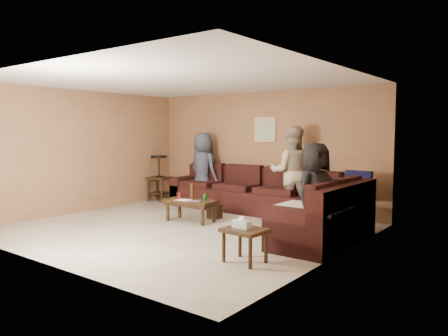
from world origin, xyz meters
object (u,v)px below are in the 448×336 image
(sectional_sofa, at_px, (270,203))
(coffee_table, at_px, (190,203))
(waste_bin, at_px, (215,211))
(person_left, at_px, (203,169))
(person_right, at_px, (315,195))
(end_table_left, at_px, (159,177))
(side_table_right, at_px, (244,233))
(person_middle, at_px, (292,172))

(sectional_sofa, xyz_separation_m, coffee_table, (-1.11, -0.97, 0.02))
(sectional_sofa, xyz_separation_m, waste_bin, (-0.93, -0.48, -0.19))
(person_left, bearing_deg, person_right, 165.59)
(sectional_sofa, xyz_separation_m, person_left, (-2.10, 0.57, 0.49))
(person_left, bearing_deg, sectional_sofa, 176.44)
(coffee_table, distance_m, person_left, 1.89)
(coffee_table, relative_size, end_table_left, 0.93)
(coffee_table, xyz_separation_m, person_right, (2.58, -0.20, 0.40))
(side_table_right, height_order, person_left, person_left)
(person_middle, bearing_deg, person_right, 98.08)
(sectional_sofa, xyz_separation_m, end_table_left, (-3.33, 0.40, 0.24))
(person_middle, bearing_deg, end_table_left, -27.75)
(end_table_left, bearing_deg, coffee_table, -31.63)
(end_table_left, distance_m, person_middle, 3.53)
(sectional_sofa, xyz_separation_m, side_table_right, (1.12, -2.45, 0.06))
(sectional_sofa, height_order, person_left, person_left)
(waste_bin, bearing_deg, person_left, 138.06)
(coffee_table, bearing_deg, side_table_right, -33.57)
(coffee_table, bearing_deg, waste_bin, 70.10)
(person_middle, bearing_deg, coffee_table, 19.01)
(end_table_left, bearing_deg, waste_bin, -20.06)
(sectional_sofa, relative_size, person_right, 3.10)
(coffee_table, xyz_separation_m, waste_bin, (0.18, 0.49, -0.21))
(coffee_table, relative_size, person_middle, 0.57)
(person_left, height_order, person_right, person_left)
(coffee_table, relative_size, waste_bin, 3.73)
(end_table_left, distance_m, person_left, 1.27)
(side_table_right, relative_size, waste_bin, 2.16)
(person_left, bearing_deg, waste_bin, 149.65)
(waste_bin, xyz_separation_m, person_middle, (1.12, 0.97, 0.75))
(end_table_left, distance_m, waste_bin, 2.59)
(waste_bin, xyz_separation_m, person_right, (2.40, -0.69, 0.62))
(sectional_sofa, relative_size, end_table_left, 4.29)
(person_left, bearing_deg, end_table_left, 19.51)
(person_middle, bearing_deg, side_table_right, 78.14)
(end_table_left, bearing_deg, sectional_sofa, -6.79)
(side_table_right, xyz_separation_m, person_left, (-3.22, 3.02, 0.44))
(side_table_right, bearing_deg, coffee_table, 146.43)
(waste_bin, relative_size, person_right, 0.18)
(end_table_left, height_order, person_left, person_left)
(person_middle, bearing_deg, waste_bin, 11.55)
(waste_bin, height_order, person_right, person_right)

